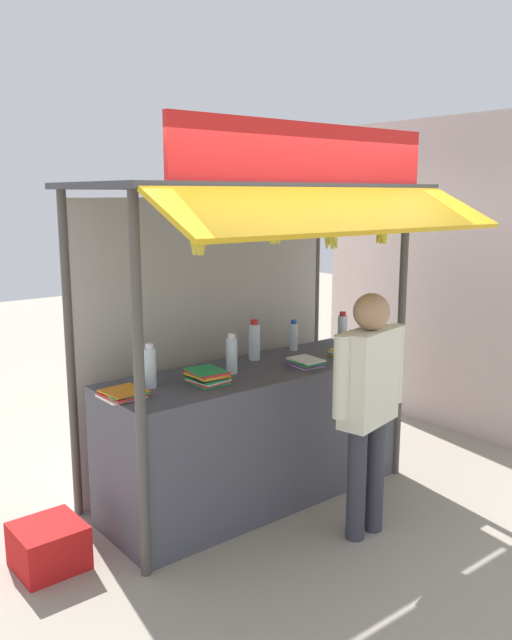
# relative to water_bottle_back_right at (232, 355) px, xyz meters

# --- Properties ---
(ground_plane) EXTENTS (20.00, 20.00, 0.00)m
(ground_plane) POSITION_rel_water_bottle_back_right_xyz_m (0.20, -0.02, -1.09)
(ground_plane) COLOR #9E9384
(stall_counter) EXTENTS (2.23, 0.74, 0.96)m
(stall_counter) POSITION_rel_water_bottle_back_right_xyz_m (0.20, -0.02, -0.61)
(stall_counter) COLOR #4C4C56
(stall_counter) RESTS_ON ground
(stall_structure) EXTENTS (2.43, 1.67, 2.59)m
(stall_structure) POSITION_rel_water_bottle_back_right_xyz_m (0.20, 0.14, 0.50)
(stall_structure) COLOR #4C4742
(stall_structure) RESTS_ON ground
(water_bottle_back_right) EXTENTS (0.08, 0.08, 0.28)m
(water_bottle_back_right) POSITION_rel_water_bottle_back_right_xyz_m (0.00, 0.00, 0.00)
(water_bottle_back_right) COLOR silver
(water_bottle_back_right) RESTS_ON stall_counter
(water_bottle_far_left) EXTENTS (0.08, 0.08, 0.28)m
(water_bottle_far_left) POSITION_rel_water_bottle_back_right_xyz_m (1.19, 0.10, -0.00)
(water_bottle_far_left) COLOR silver
(water_bottle_far_left) RESTS_ON stall_counter
(water_bottle_back_left) EXTENTS (0.07, 0.07, 0.24)m
(water_bottle_back_left) POSITION_rel_water_bottle_back_right_xyz_m (0.78, 0.23, -0.02)
(water_bottle_back_left) COLOR silver
(water_bottle_back_left) RESTS_ON stall_counter
(water_bottle_far_right) EXTENTS (0.08, 0.08, 0.30)m
(water_bottle_far_right) POSITION_rel_water_bottle_back_right_xyz_m (0.35, 0.19, 0.01)
(water_bottle_far_right) COLOR silver
(water_bottle_far_right) RESTS_ON stall_counter
(water_bottle_center) EXTENTS (0.08, 0.08, 0.29)m
(water_bottle_center) POSITION_rel_water_bottle_back_right_xyz_m (-0.60, 0.06, 0.00)
(water_bottle_center) COLOR silver
(water_bottle_center) RESTS_ON stall_counter
(magazine_stack_right) EXTENTS (0.25, 0.27, 0.05)m
(magazine_stack_right) POSITION_rel_water_bottle_back_right_xyz_m (0.98, -0.18, -0.10)
(magazine_stack_right) COLOR orange
(magazine_stack_right) RESTS_ON stall_counter
(magazine_stack_front_right) EXTENTS (0.26, 0.26, 0.04)m
(magazine_stack_front_right) POSITION_rel_water_bottle_back_right_xyz_m (-0.83, -0.02, -0.11)
(magazine_stack_front_right) COLOR white
(magazine_stack_front_right) RESTS_ON stall_counter
(magazine_stack_left) EXTENTS (0.21, 0.26, 0.05)m
(magazine_stack_left) POSITION_rel_water_bottle_back_right_xyz_m (0.53, -0.17, -0.10)
(magazine_stack_left) COLOR white
(magazine_stack_left) RESTS_ON stall_counter
(magazine_stack_rear_center) EXTENTS (0.24, 0.26, 0.09)m
(magazine_stack_rear_center) POSITION_rel_water_bottle_back_right_xyz_m (-0.27, -0.10, -0.08)
(magazine_stack_rear_center) COLOR green
(magazine_stack_rear_center) RESTS_ON stall_counter
(banana_bunch_inner_left) EXTENTS (0.09, 0.09, 0.24)m
(banana_bunch_inner_left) POSITION_rel_water_bottle_back_right_xyz_m (-0.03, -0.49, 0.85)
(banana_bunch_inner_left) COLOR #332D23
(banana_bunch_inner_right) EXTENTS (0.10, 0.10, 0.29)m
(banana_bunch_inner_right) POSITION_rel_water_bottle_back_right_xyz_m (0.44, -0.49, 0.81)
(banana_bunch_inner_right) COLOR #332D23
(banana_bunch_rightmost) EXTENTS (0.09, 0.09, 0.28)m
(banana_bunch_rightmost) POSITION_rel_water_bottle_back_right_xyz_m (0.94, -0.49, 0.81)
(banana_bunch_rightmost) COLOR #332D23
(banana_bunch_leftmost) EXTENTS (0.10, 0.10, 0.27)m
(banana_bunch_leftmost) POSITION_rel_water_bottle_back_right_xyz_m (-0.58, -0.49, 0.82)
(banana_bunch_leftmost) COLOR #332D23
(vendor_person) EXTENTS (0.60, 0.28, 1.58)m
(vendor_person) POSITION_rel_water_bottle_back_right_xyz_m (0.42, -0.87, -0.14)
(vendor_person) COLOR #383842
(vendor_person) RESTS_ON ground
(plastic_crate) EXTENTS (0.39, 0.39, 0.27)m
(plastic_crate) POSITION_rel_water_bottle_back_right_xyz_m (-1.33, 0.04, -0.96)
(plastic_crate) COLOR red
(plastic_crate) RESTS_ON ground
(neighbour_wall) EXTENTS (0.20, 2.40, 2.85)m
(neighbour_wall) POSITION_rel_water_bottle_back_right_xyz_m (2.57, 0.28, 0.33)
(neighbour_wall) COLOR beige
(neighbour_wall) RESTS_ON ground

